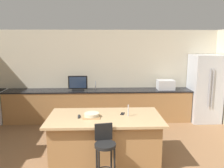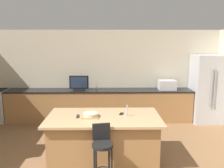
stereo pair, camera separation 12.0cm
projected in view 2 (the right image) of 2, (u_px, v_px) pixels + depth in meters
name	position (u px, v px, depth m)	size (l,w,h in m)	color
wall_back	(101.00, 75.00, 6.97)	(7.52, 0.12, 2.64)	beige
counter_back	(100.00, 105.00, 6.75)	(5.35, 0.62, 0.93)	#9E7042
kitchen_island	(104.00, 139.00, 4.42)	(2.13, 1.14, 0.92)	black
refrigerator	(206.00, 89.00, 6.62)	(0.80, 0.81, 1.93)	#B7BABF
microwave	(167.00, 85.00, 6.67)	(0.48, 0.36, 0.28)	#B7BABF
tv_monitor	(79.00, 84.00, 6.57)	(0.54, 0.16, 0.42)	black
sink_faucet_back	(97.00, 85.00, 6.74)	(0.02, 0.02, 0.24)	#B2B2B7
sink_faucet_island	(127.00, 111.00, 4.32)	(0.02, 0.02, 0.22)	#B2B2B7
bar_stool_center	(102.00, 150.00, 3.68)	(0.34, 0.36, 1.01)	black
fruit_bowl	(91.00, 115.00, 4.30)	(0.28, 0.28, 0.08)	beige
cell_phone	(121.00, 114.00, 4.47)	(0.07, 0.15, 0.01)	black
tv_remote	(78.00, 116.00, 4.30)	(0.04, 0.17, 0.02)	black
cutting_board	(90.00, 117.00, 4.27)	(0.32, 0.22, 0.02)	#A87F51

